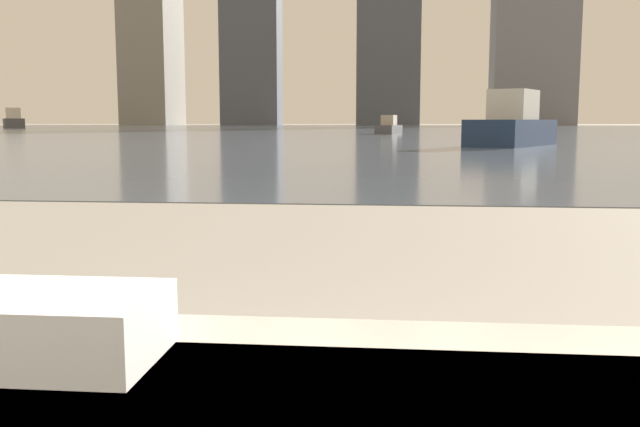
% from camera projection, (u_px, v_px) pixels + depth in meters
% --- Properties ---
extents(towel_stack, '(0.25, 0.18, 0.08)m').
position_uv_depth(towel_stack, '(51.00, 327.00, 0.83)').
color(towel_stack, white).
rests_on(towel_stack, bathtub).
extents(harbor_water, '(180.00, 110.00, 0.01)m').
position_uv_depth(harbor_water, '(388.00, 130.00, 61.18)').
color(harbor_water, slate).
rests_on(harbor_water, ground_plane).
extents(harbor_boat_0, '(3.59, 4.97, 1.78)m').
position_uv_depth(harbor_boat_0, '(513.00, 126.00, 22.87)').
color(harbor_boat_0, navy).
rests_on(harbor_boat_0, harbor_water).
extents(harbor_boat_1, '(1.66, 3.14, 1.12)m').
position_uv_depth(harbor_boat_1, '(389.00, 127.00, 42.48)').
color(harbor_boat_1, '#4C4C51').
rests_on(harbor_boat_1, harbor_water).
extents(harbor_boat_4, '(4.65, 5.91, 2.15)m').
position_uv_depth(harbor_boat_4, '(14.00, 121.00, 76.87)').
color(harbor_boat_4, '#4C4C51').
rests_on(harbor_boat_4, harbor_water).
extents(skyline_tower_3, '(12.82, 7.15, 38.93)m').
position_uv_depth(skyline_tower_3, '(535.00, 1.00, 111.73)').
color(skyline_tower_3, slate).
rests_on(skyline_tower_3, ground_plane).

